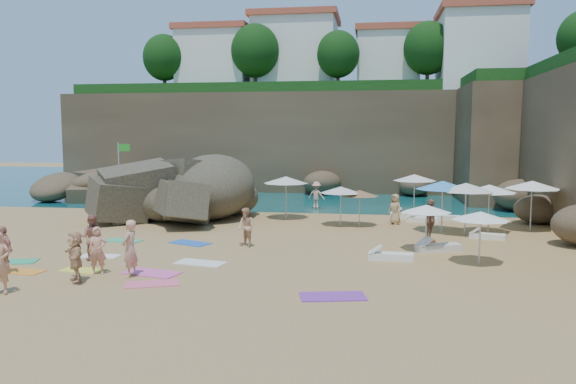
# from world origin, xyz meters

# --- Properties ---
(ground) EXTENTS (120.00, 120.00, 0.00)m
(ground) POSITION_xyz_m (0.00, 0.00, 0.00)
(ground) COLOR tan
(ground) RESTS_ON ground
(seawater) EXTENTS (120.00, 120.00, 0.00)m
(seawater) POSITION_xyz_m (0.00, 30.00, 0.00)
(seawater) COLOR #0C4751
(seawater) RESTS_ON ground
(cliff_back) EXTENTS (44.00, 8.00, 8.00)m
(cliff_back) POSITION_xyz_m (2.00, 25.00, 4.00)
(cliff_back) COLOR brown
(cliff_back) RESTS_ON ground
(cliff_corner) EXTENTS (10.00, 12.00, 8.00)m
(cliff_corner) POSITION_xyz_m (17.00, 20.00, 4.00)
(cliff_corner) COLOR brown
(cliff_corner) RESTS_ON ground
(rock_promontory) EXTENTS (12.00, 7.00, 2.00)m
(rock_promontory) POSITION_xyz_m (-11.00, 16.00, 0.00)
(rock_promontory) COLOR brown
(rock_promontory) RESTS_ON ground
(clifftop_buildings) EXTENTS (28.48, 9.48, 7.00)m
(clifftop_buildings) POSITION_xyz_m (2.96, 25.79, 11.24)
(clifftop_buildings) COLOR white
(clifftop_buildings) RESTS_ON cliff_back
(clifftop_trees) EXTENTS (35.60, 23.82, 4.40)m
(clifftop_trees) POSITION_xyz_m (4.78, 19.52, 11.26)
(clifftop_trees) COLOR #11380F
(clifftop_trees) RESTS_ON ground
(marina_masts) EXTENTS (3.10, 0.10, 6.00)m
(marina_masts) POSITION_xyz_m (-16.50, 30.00, 3.00)
(marina_masts) COLOR white
(marina_masts) RESTS_ON ground
(rock_outcrop) EXTENTS (9.94, 8.46, 3.41)m
(rock_outcrop) POSITION_xyz_m (-3.69, 5.85, 0.00)
(rock_outcrop) COLOR brown
(rock_outcrop) RESTS_ON ground
(flag_pole) EXTENTS (0.80, 0.27, 4.14)m
(flag_pole) POSITION_xyz_m (-10.56, 12.00, 2.64)
(flag_pole) COLOR silver
(flag_pole) RESTS_ON ground
(parasol_0) EXTENTS (2.50, 2.50, 2.37)m
(parasol_0) POSITION_xyz_m (1.17, 7.65, 2.17)
(parasol_0) COLOR silver
(parasol_0) RESTS_ON ground
(parasol_1) EXTENTS (2.59, 2.59, 2.45)m
(parasol_1) POSITION_xyz_m (10.24, 4.06, 2.25)
(parasol_1) COLOR silver
(parasol_1) RESTS_ON ground
(parasol_2) EXTENTS (2.50, 2.50, 2.36)m
(parasol_2) POSITION_xyz_m (8.33, 10.46, 2.17)
(parasol_2) COLOR silver
(parasol_2) RESTS_ON ground
(parasol_3) EXTENTS (2.46, 2.46, 2.33)m
(parasol_3) POSITION_xyz_m (11.40, 4.63, 2.14)
(parasol_3) COLOR silver
(parasol_3) RESTS_ON ground
(parasol_5) EXTENTS (2.15, 2.15, 2.03)m
(parasol_5) POSITION_xyz_m (4.31, 5.71, 1.87)
(parasol_5) COLOR silver
(parasol_5) RESTS_ON ground
(parasol_6) EXTENTS (1.97, 1.97, 1.86)m
(parasol_6) POSITION_xyz_m (5.27, 5.77, 1.71)
(parasol_6) COLOR silver
(parasol_6) RESTS_ON ground
(parasol_7) EXTENTS (2.43, 2.43, 2.30)m
(parasol_7) POSITION_xyz_m (13.83, 6.55, 2.11)
(parasol_7) COLOR silver
(parasol_7) RESTS_ON ground
(parasol_8) EXTENTS (2.59, 2.59, 2.45)m
(parasol_8) POSITION_xyz_m (13.60, 5.73, 2.25)
(parasol_8) COLOR silver
(parasol_8) RESTS_ON ground
(parasol_9) EXTENTS (2.05, 2.05, 1.94)m
(parasol_9) POSITION_xyz_m (9.82, -2.01, 1.78)
(parasol_9) COLOR silver
(parasol_9) RESTS_ON ground
(parasol_10) EXTENTS (2.63, 2.63, 2.49)m
(parasol_10) POSITION_xyz_m (9.24, 4.59, 2.28)
(parasol_10) COLOR silver
(parasol_10) RESTS_ON ground
(parasol_11) EXTENTS (2.00, 2.00, 1.89)m
(parasol_11) POSITION_xyz_m (8.09, 0.05, 1.73)
(parasol_11) COLOR silver
(parasol_11) RESTS_ON ground
(lounger_0) EXTENTS (1.98, 1.00, 0.29)m
(lounger_0) POSITION_xyz_m (7.89, 8.94, 0.15)
(lounger_0) COLOR white
(lounger_0) RESTS_ON ground
(lounger_1) EXTENTS (1.60, 0.71, 0.24)m
(lounger_1) POSITION_xyz_m (9.92, 8.69, 0.12)
(lounger_1) COLOR silver
(lounger_1) RESTS_ON ground
(lounger_2) EXTENTS (1.70, 0.66, 0.26)m
(lounger_2) POSITION_xyz_m (8.57, 7.66, 0.13)
(lounger_2) COLOR white
(lounger_2) RESTS_ON ground
(lounger_3) EXTENTS (1.92, 1.22, 0.28)m
(lounger_3) POSITION_xyz_m (8.62, 0.10, 0.14)
(lounger_3) COLOR silver
(lounger_3) RESTS_ON ground
(lounger_4) EXTENTS (1.62, 0.92, 0.24)m
(lounger_4) POSITION_xyz_m (11.10, 3.18, 0.12)
(lounger_4) COLOR white
(lounger_4) RESTS_ON ground
(lounger_5) EXTENTS (1.68, 0.63, 0.26)m
(lounger_5) POSITION_xyz_m (6.66, -1.79, 0.13)
(lounger_5) COLOR white
(lounger_5) RESTS_ON ground
(towel_1) EXTENTS (2.09, 1.39, 0.03)m
(towel_1) POSITION_xyz_m (-1.46, -5.11, 0.02)
(towel_1) COLOR #E85AAA
(towel_1) RESTS_ON ground
(towel_2) EXTENTS (1.57, 0.90, 0.03)m
(towel_2) POSITION_xyz_m (-5.97, -5.59, 0.01)
(towel_2) COLOR orange
(towel_2) RESTS_ON ground
(towel_3) EXTENTS (1.93, 1.30, 0.03)m
(towel_3) POSITION_xyz_m (-7.23, -4.30, 0.02)
(towel_3) COLOR #2EA268
(towel_3) RESTS_ON ground
(towel_5) EXTENTS (1.50, 0.77, 0.03)m
(towel_5) POSITION_xyz_m (-4.48, -2.91, 0.01)
(towel_5) COLOR white
(towel_5) RESTS_ON ground
(towel_6) EXTENTS (2.07, 1.34, 0.03)m
(towel_6) POSITION_xyz_m (4.85, -6.94, 0.02)
(towel_6) COLOR purple
(towel_6) RESTS_ON ground
(towel_8) EXTENTS (1.99, 1.52, 0.03)m
(towel_8) POSITION_xyz_m (-1.86, 0.10, 0.02)
(towel_8) COLOR blue
(towel_8) RESTS_ON ground
(towel_9) EXTENTS (1.86, 1.40, 0.03)m
(towel_9) POSITION_xyz_m (-0.91, -6.41, 0.01)
(towel_9) COLOR #F15D7F
(towel_9) RESTS_ON ground
(towel_11) EXTENTS (1.76, 1.10, 0.03)m
(towel_11) POSITION_xyz_m (-4.97, 0.18, 0.01)
(towel_11) COLOR #35BB79
(towel_11) RESTS_ON ground
(towel_12) EXTENTS (1.56, 0.97, 0.03)m
(towel_12) POSITION_xyz_m (-4.00, -5.10, 0.01)
(towel_12) COLOR yellow
(towel_12) RESTS_ON ground
(towel_13) EXTENTS (1.95, 1.24, 0.03)m
(towel_13) POSITION_xyz_m (-0.27, -3.43, 0.02)
(towel_13) COLOR white
(towel_13) RESTS_ON ground
(person_stand_0) EXTENTS (0.69, 0.58, 1.62)m
(person_stand_0) POSITION_xyz_m (-3.20, -5.48, 0.81)
(person_stand_0) COLOR tan
(person_stand_0) RESTS_ON ground
(person_stand_1) EXTENTS (0.95, 0.80, 1.73)m
(person_stand_1) POSITION_xyz_m (-4.44, -3.53, 0.86)
(person_stand_1) COLOR #A46352
(person_stand_1) RESTS_ON ground
(person_stand_2) EXTENTS (1.19, 0.77, 1.71)m
(person_stand_2) POSITION_xyz_m (2.43, 12.00, 0.86)
(person_stand_2) COLOR #E0A17F
(person_stand_2) RESTS_ON ground
(person_stand_3) EXTENTS (0.54, 1.14, 1.90)m
(person_stand_3) POSITION_xyz_m (8.45, 1.92, 0.95)
(person_stand_3) COLOR #8A5E45
(person_stand_3) RESTS_ON ground
(person_stand_4) EXTENTS (0.88, 0.82, 1.60)m
(person_stand_4) POSITION_xyz_m (7.10, 6.66, 0.80)
(person_stand_4) COLOR tan
(person_stand_4) RESTS_ON ground
(person_stand_5) EXTENTS (1.60, 0.68, 1.67)m
(person_stand_5) POSITION_xyz_m (-5.35, 9.67, 0.83)
(person_stand_5) COLOR tan
(person_stand_5) RESTS_ON ground
(person_stand_6) EXTENTS (0.52, 0.74, 1.91)m
(person_stand_6) POSITION_xyz_m (-1.98, -5.64, 0.96)
(person_stand_6) COLOR tan
(person_stand_6) RESTS_ON ground
(person_lie_1) EXTENTS (1.52, 1.83, 0.39)m
(person_lie_1) POSITION_xyz_m (-6.42, -5.83, 0.19)
(person_lie_1) COLOR tan
(person_lie_1) RESTS_ON ground
(person_lie_3) EXTENTS (2.18, 2.16, 0.43)m
(person_lie_3) POSITION_xyz_m (-3.42, -6.54, 0.21)
(person_lie_3) COLOR tan
(person_lie_3) RESTS_ON ground
(person_lie_4) EXTENTS (1.27, 1.97, 0.44)m
(person_lie_4) POSITION_xyz_m (-4.91, -8.17, 0.22)
(person_lie_4) COLOR tan
(person_lie_4) RESTS_ON ground
(person_lie_5) EXTENTS (1.62, 1.74, 0.61)m
(person_lie_5) POSITION_xyz_m (0.71, -0.22, 0.30)
(person_lie_5) COLOR tan
(person_lie_5) RESTS_ON ground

